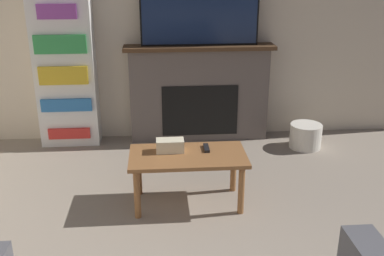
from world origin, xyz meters
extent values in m
cube|color=beige|center=(0.00, 4.15, 1.35)|extent=(6.72, 0.06, 2.70)
cube|color=#605651|center=(0.30, 4.01, 0.50)|extent=(1.47, 0.22, 0.99)
cube|color=black|center=(0.30, 3.90, 0.35)|extent=(0.81, 0.01, 0.55)
cube|color=#4C331E|center=(0.30, 3.99, 1.01)|extent=(1.57, 0.28, 0.04)
cube|color=black|center=(0.30, 3.99, 1.39)|extent=(1.20, 0.02, 0.71)
cube|color=#19284C|center=(0.30, 3.98, 1.39)|extent=(1.17, 0.01, 0.67)
cube|color=brown|center=(0.08, 2.60, 0.42)|extent=(0.92, 0.49, 0.03)
cylinder|color=brown|center=(-0.32, 2.41, 0.20)|extent=(0.05, 0.05, 0.41)
cylinder|color=brown|center=(0.48, 2.41, 0.20)|extent=(0.05, 0.05, 0.41)
cylinder|color=brown|center=(-0.32, 2.78, 0.20)|extent=(0.05, 0.05, 0.41)
cylinder|color=brown|center=(0.48, 2.78, 0.20)|extent=(0.05, 0.05, 0.41)
cube|color=beige|center=(-0.05, 2.67, 0.49)|extent=(0.22, 0.12, 0.10)
cube|color=black|center=(0.24, 2.69, 0.45)|extent=(0.04, 0.15, 0.02)
cube|color=white|center=(-1.08, 3.99, 0.78)|extent=(0.60, 0.26, 1.56)
cube|color=red|center=(-1.08, 3.85, 0.16)|extent=(0.43, 0.03, 0.11)
cube|color=#2D70B7|center=(-1.08, 3.85, 0.47)|extent=(0.51, 0.03, 0.13)
cube|color=gold|center=(-1.08, 3.85, 0.78)|extent=(0.49, 0.03, 0.19)
cube|color=green|center=(-1.08, 3.85, 1.09)|extent=(0.51, 0.03, 0.18)
cube|color=purple|center=(-1.08, 3.85, 1.40)|extent=(0.37, 0.03, 0.14)
cylinder|color=silver|center=(1.40, 3.65, 0.13)|extent=(0.33, 0.33, 0.26)
camera|label=1|loc=(-0.14, -0.62, 1.88)|focal=42.00mm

